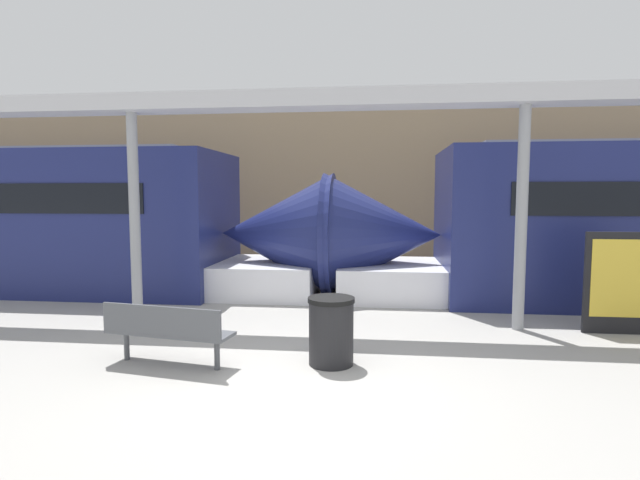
# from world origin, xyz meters

# --- Properties ---
(ground_plane) EXTENTS (60.00, 60.00, 0.00)m
(ground_plane) POSITION_xyz_m (0.00, 0.00, 0.00)
(ground_plane) COLOR #9E9B96
(station_wall) EXTENTS (56.00, 0.20, 5.00)m
(station_wall) POSITION_xyz_m (0.00, 9.30, 2.50)
(station_wall) COLOR #9E8460
(station_wall) RESTS_ON ground_plane
(bench_near) EXTENTS (1.70, 0.72, 0.80)m
(bench_near) POSITION_xyz_m (-1.70, 0.39, 0.48)
(bench_near) COLOR #4C4F54
(bench_near) RESTS_ON ground_plane
(trash_bin) EXTENTS (0.60, 0.60, 0.87)m
(trash_bin) POSITION_xyz_m (0.34, 0.73, 0.44)
(trash_bin) COLOR black
(trash_bin) RESTS_ON ground_plane
(poster_board) EXTENTS (1.17, 0.07, 1.60)m
(poster_board) POSITION_xyz_m (4.71, 2.64, 0.81)
(poster_board) COLOR black
(poster_board) RESTS_ON ground_plane
(support_column_near) EXTENTS (0.18, 0.18, 3.56)m
(support_column_near) POSITION_xyz_m (3.18, 2.74, 1.78)
(support_column_near) COLOR gray
(support_column_near) RESTS_ON ground_plane
(support_column_far) EXTENTS (0.18, 0.18, 3.56)m
(support_column_far) POSITION_xyz_m (-3.28, 2.74, 1.78)
(support_column_far) COLOR gray
(support_column_far) RESTS_ON ground_plane
(canopy_beam) EXTENTS (28.00, 0.60, 0.28)m
(canopy_beam) POSITION_xyz_m (3.18, 2.74, 3.70)
(canopy_beam) COLOR #B7B7BC
(canopy_beam) RESTS_ON support_column_near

